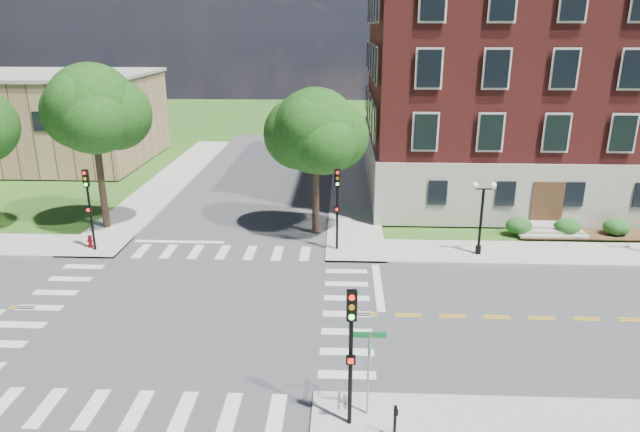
{
  "coord_description": "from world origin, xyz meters",
  "views": [
    {
      "loc": [
        6.97,
        -23.34,
        12.52
      ],
      "look_at": [
        5.78,
        4.59,
        3.2
      ],
      "focal_mm": 32.0,
      "sensor_mm": 36.0,
      "label": 1
    }
  ],
  "objects_px": {
    "traffic_signal_se": "(351,341)",
    "traffic_signal_nw": "(89,199)",
    "street_sign_pole": "(369,357)",
    "push_button_post": "(395,420)",
    "twin_lamp_west": "(482,214)",
    "fire_hydrant": "(90,242)",
    "traffic_signal_ne": "(337,199)"
  },
  "relations": [
    {
      "from": "push_button_post",
      "to": "traffic_signal_nw",
      "type": "bearing_deg",
      "value": 136.41
    },
    {
      "from": "traffic_signal_ne",
      "to": "traffic_signal_nw",
      "type": "distance_m",
      "value": 14.15
    },
    {
      "from": "traffic_signal_nw",
      "to": "street_sign_pole",
      "type": "height_order",
      "value": "traffic_signal_nw"
    },
    {
      "from": "traffic_signal_se",
      "to": "traffic_signal_ne",
      "type": "distance_m",
      "value": 15.47
    },
    {
      "from": "traffic_signal_se",
      "to": "fire_hydrant",
      "type": "height_order",
      "value": "traffic_signal_se"
    },
    {
      "from": "traffic_signal_ne",
      "to": "street_sign_pole",
      "type": "bearing_deg",
      "value": -85.25
    },
    {
      "from": "street_sign_pole",
      "to": "traffic_signal_ne",
      "type": "bearing_deg",
      "value": 94.75
    },
    {
      "from": "street_sign_pole",
      "to": "fire_hydrant",
      "type": "relative_size",
      "value": 4.13
    },
    {
      "from": "twin_lamp_west",
      "to": "push_button_post",
      "type": "bearing_deg",
      "value": -111.06
    },
    {
      "from": "traffic_signal_se",
      "to": "push_button_post",
      "type": "height_order",
      "value": "traffic_signal_se"
    },
    {
      "from": "twin_lamp_west",
      "to": "fire_hydrant",
      "type": "relative_size",
      "value": 5.64
    },
    {
      "from": "traffic_signal_ne",
      "to": "push_button_post",
      "type": "distance_m",
      "value": 16.43
    },
    {
      "from": "street_sign_pole",
      "to": "push_button_post",
      "type": "bearing_deg",
      "value": -55.73
    },
    {
      "from": "traffic_signal_ne",
      "to": "twin_lamp_west",
      "type": "bearing_deg",
      "value": -2.63
    },
    {
      "from": "push_button_post",
      "to": "twin_lamp_west",
      "type": "bearing_deg",
      "value": 68.94
    },
    {
      "from": "fire_hydrant",
      "to": "traffic_signal_nw",
      "type": "bearing_deg",
      "value": -41.73
    },
    {
      "from": "traffic_signal_se",
      "to": "street_sign_pole",
      "type": "distance_m",
      "value": 1.19
    },
    {
      "from": "traffic_signal_ne",
      "to": "twin_lamp_west",
      "type": "height_order",
      "value": "traffic_signal_ne"
    },
    {
      "from": "traffic_signal_se",
      "to": "traffic_signal_nw",
      "type": "xyz_separation_m",
      "value": [
        -14.77,
        14.74,
        0.0
      ]
    },
    {
      "from": "fire_hydrant",
      "to": "push_button_post",
      "type": "bearing_deg",
      "value": -43.55
    },
    {
      "from": "traffic_signal_nw",
      "to": "twin_lamp_west",
      "type": "distance_m",
      "value": 22.26
    },
    {
      "from": "traffic_signal_se",
      "to": "traffic_signal_nw",
      "type": "bearing_deg",
      "value": 135.05
    },
    {
      "from": "twin_lamp_west",
      "to": "fire_hydrant",
      "type": "height_order",
      "value": "twin_lamp_west"
    },
    {
      "from": "traffic_signal_ne",
      "to": "push_button_post",
      "type": "bearing_deg",
      "value": -82.75
    },
    {
      "from": "street_sign_pole",
      "to": "traffic_signal_nw",
      "type": "bearing_deg",
      "value": 137.23
    },
    {
      "from": "traffic_signal_se",
      "to": "twin_lamp_west",
      "type": "bearing_deg",
      "value": 63.62
    },
    {
      "from": "street_sign_pole",
      "to": "twin_lamp_west",
      "type": "bearing_deg",
      "value": 64.73
    },
    {
      "from": "traffic_signal_nw",
      "to": "fire_hydrant",
      "type": "xyz_separation_m",
      "value": [
        -0.43,
        0.38,
        -2.72
      ]
    },
    {
      "from": "traffic_signal_se",
      "to": "traffic_signal_nw",
      "type": "distance_m",
      "value": 20.87
    },
    {
      "from": "twin_lamp_west",
      "to": "push_button_post",
      "type": "distance_m",
      "value": 16.97
    },
    {
      "from": "traffic_signal_se",
      "to": "street_sign_pole",
      "type": "xyz_separation_m",
      "value": [
        0.61,
        0.52,
        -0.88
      ]
    },
    {
      "from": "fire_hydrant",
      "to": "twin_lamp_west",
      "type": "bearing_deg",
      "value": -0.1
    }
  ]
}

